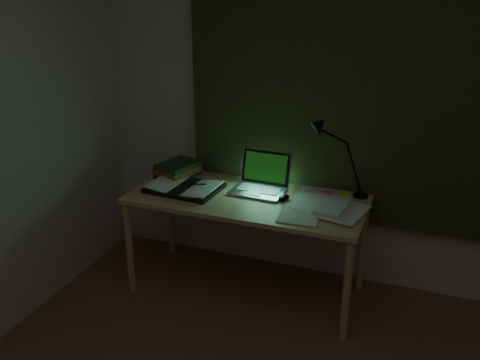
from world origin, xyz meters
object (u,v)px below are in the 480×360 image
object	(u,v)px
desk	(247,245)
open_textbook	(185,187)
laptop	(258,175)
desk_lamp	(364,159)
book_stack	(177,169)
loose_papers	(323,205)

from	to	relation	value
desk	open_textbook	distance (m)	0.54
desk	laptop	world-z (taller)	laptop
laptop	desk_lamp	size ratio (longest dim) A/B	0.75
book_stack	laptop	bearing A→B (deg)	-7.16
desk	laptop	xyz separation A→B (m)	(0.04, 0.09, 0.45)
desk	loose_papers	size ratio (longest dim) A/B	3.74
open_textbook	desk	bearing A→B (deg)	8.26
laptop	loose_papers	bearing A→B (deg)	-6.96
desk_lamp	desk	bearing A→B (deg)	-167.65
laptop	desk_lamp	world-z (taller)	desk_lamp
loose_papers	laptop	bearing A→B (deg)	170.67
open_textbook	book_stack	distance (m)	0.25
laptop	open_textbook	distance (m)	0.48
open_textbook	desk_lamp	xyz separation A→B (m)	(1.06, 0.29, 0.23)
laptop	desk_lamp	distance (m)	0.65
open_textbook	loose_papers	xyz separation A→B (m)	(0.88, 0.05, -0.01)
desk	book_stack	xyz separation A→B (m)	(-0.56, 0.17, 0.38)
open_textbook	desk_lamp	world-z (taller)	desk_lamp
loose_papers	desk_lamp	distance (m)	0.38
book_stack	loose_papers	world-z (taller)	book_stack
loose_papers	book_stack	bearing A→B (deg)	171.93
laptop	loose_papers	distance (m)	0.45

